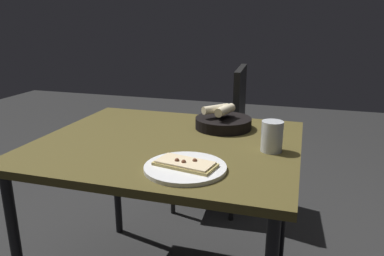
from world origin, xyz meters
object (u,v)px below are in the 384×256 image
object	(u,v)px
bread_basket	(223,121)
beer_glass	(272,138)
pizza_plate	(185,167)
dining_table	(168,156)
chair_near	(221,131)

from	to	relation	value
bread_basket	beer_glass	distance (m)	0.34
pizza_plate	beer_glass	bearing A→B (deg)	45.84
dining_table	bread_basket	xyz separation A→B (m)	(0.18, 0.24, 0.10)
beer_glass	chair_near	bearing A→B (deg)	113.21
dining_table	bread_basket	size ratio (longest dim) A/B	4.14
pizza_plate	beer_glass	size ratio (longest dim) A/B	2.36
dining_table	pizza_plate	distance (m)	0.32
pizza_plate	dining_table	bearing A→B (deg)	121.32
dining_table	beer_glass	world-z (taller)	beer_glass
dining_table	bread_basket	distance (m)	0.32
dining_table	beer_glass	bearing A→B (deg)	-0.38
bread_basket	chair_near	distance (m)	0.72
bread_basket	chair_near	xyz separation A→B (m)	(-0.15, 0.66, -0.25)
chair_near	bread_basket	bearing A→B (deg)	-77.21
dining_table	chair_near	bearing A→B (deg)	88.03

